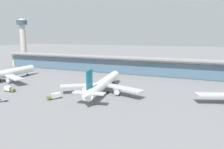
{
  "coord_description": "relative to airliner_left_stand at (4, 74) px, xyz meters",
  "views": [
    {
      "loc": [
        50.74,
        -107.0,
        33.23
      ],
      "look_at": [
        0.0,
        16.42,
        7.98
      ],
      "focal_mm": 32.74,
      "sensor_mm": 36.0,
      "label": 1
    }
  ],
  "objects": [
    {
      "name": "airliner_centre_stand",
      "position": [
        81.54,
        -0.35,
        0.0
      ],
      "size": [
        49.68,
        65.1,
        17.35
      ],
      "color": "white",
      "rests_on": "ground"
    },
    {
      "name": "service_truck_mid_apron_olive",
      "position": [
        62.55,
        -21.81,
        -3.77
      ],
      "size": [
        5.91,
        7.37,
        3.1
      ],
      "color": "olive",
      "rests_on": "ground"
    },
    {
      "name": "service_truck_near_nose_grey",
      "position": [
        40.6,
        -36.21,
        -4.66
      ],
      "size": [
        5.87,
        5.66,
        2.7
      ],
      "color": "gray",
      "rests_on": "ground"
    },
    {
      "name": "terminal_building",
      "position": [
        80.27,
        63.07,
        2.4
      ],
      "size": [
        282.14,
        12.8,
        15.2
      ],
      "color": "beige",
      "rests_on": "ground"
    },
    {
      "name": "service_truck_by_tail_olive",
      "position": [
        27.58,
        -20.31,
        -3.77
      ],
      "size": [
        7.38,
        2.61,
        3.1
      ],
      "color": "olive",
      "rests_on": "ground"
    },
    {
      "name": "control_tower",
      "position": [
        -59.75,
        79.14,
        26.62
      ],
      "size": [
        12.0,
        12.0,
        58.56
      ],
      "color": "beige",
      "rests_on": "ground"
    },
    {
      "name": "airliner_left_stand",
      "position": [
        0.0,
        0.0,
        0.0
      ],
      "size": [
        50.08,
        65.13,
        17.35
      ],
      "color": "white",
      "rests_on": "ground"
    },
    {
      "name": "ground_plane",
      "position": [
        80.27,
        -0.51,
        -5.46
      ],
      "size": [
        1200.0,
        1200.0,
        0.0
      ],
      "primitive_type": "plane",
      "color": "slate"
    }
  ]
}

